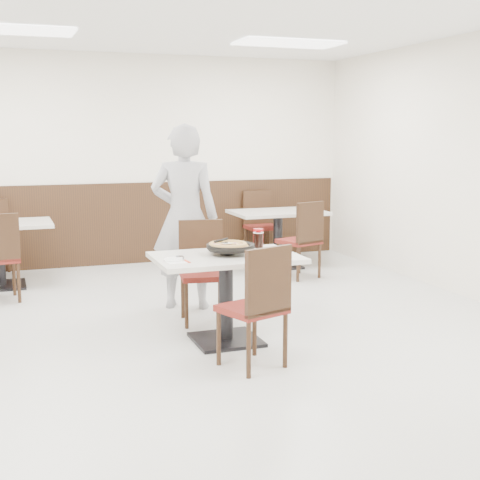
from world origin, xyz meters
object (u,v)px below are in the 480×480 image
object	(u,v)px
chair_near	(252,306)
side_plate	(174,260)
cola_glass	(258,240)
bg_chair_right_near	(299,239)
bg_chair_right_far	(262,225)
pizza_pan	(230,249)
bg_table_right	(278,239)
diner_person	(185,217)
main_table	(226,299)
red_cup	(258,237)
chair_far	(203,273)
pizza	(228,247)

from	to	relation	value
chair_near	side_plate	xyz separation A→B (m)	(-0.46, 0.55, 0.28)
cola_glass	bg_chair_right_near	bearing A→B (deg)	55.88
chair_near	bg_chair_right_far	bearing A→B (deg)	48.29
pizza_pan	bg_table_right	size ratio (longest dim) A/B	0.31
side_plate	diner_person	xyz separation A→B (m)	(0.44, 1.32, 0.17)
cola_glass	main_table	bearing A→B (deg)	-145.72
side_plate	red_cup	bearing A→B (deg)	25.69
main_table	chair_far	xyz separation A→B (m)	(-0.01, 0.63, 0.10)
bg_chair_right_near	chair_near	bearing A→B (deg)	-139.22
side_plate	bg_table_right	size ratio (longest dim) A/B	0.14
chair_far	bg_chair_right_near	world-z (taller)	same
bg_chair_right_far	cola_glass	bearing A→B (deg)	68.60
chair_near	bg_chair_right_near	distance (m)	3.23
pizza_pan	pizza	size ratio (longest dim) A/B	1.06
diner_person	pizza	bearing A→B (deg)	116.81
side_plate	cola_glass	world-z (taller)	cola_glass
bg_chair_right_far	chair_far	bearing A→B (deg)	59.61
pizza	red_cup	xyz separation A→B (m)	(0.38, 0.27, 0.02)
main_table	pizza	bearing A→B (deg)	59.27
chair_far	side_plate	xyz separation A→B (m)	(-0.46, -0.73, 0.28)
chair_near	pizza_pan	bearing A→B (deg)	65.51
chair_near	pizza_pan	xyz separation A→B (m)	(0.06, 0.68, 0.32)
chair_near	cola_glass	world-z (taller)	chair_near
diner_person	bg_chair_right_near	distance (m)	1.96
pizza	bg_chair_right_near	size ratio (longest dim) A/B	0.37
bg_table_right	red_cup	bearing A→B (deg)	-116.59
pizza	diner_person	distance (m)	1.16
pizza	chair_near	bearing A→B (deg)	-94.20
main_table	side_plate	xyz separation A→B (m)	(-0.47, -0.09, 0.38)
pizza_pan	bg_table_right	distance (m)	3.25
pizza	bg_table_right	size ratio (longest dim) A/B	0.29
pizza_pan	red_cup	bearing A→B (deg)	39.49
main_table	chair_far	world-z (taller)	chair_far
diner_person	bg_table_right	world-z (taller)	diner_person
red_cup	bg_chair_right_far	xyz separation A→B (m)	(1.26, 3.11, -0.35)
chair_near	pizza	bearing A→B (deg)	66.56
pizza_pan	diner_person	bearing A→B (deg)	93.79
cola_glass	bg_table_right	distance (m)	2.88
main_table	pizza_pan	distance (m)	0.42
main_table	chair_near	xyz separation A→B (m)	(-0.01, -0.65, 0.10)
cola_glass	bg_table_right	world-z (taller)	cola_glass
pizza	bg_table_right	bearing A→B (deg)	59.43
chair_near	red_cup	size ratio (longest dim) A/B	5.94
red_cup	diner_person	size ratio (longest dim) A/B	0.09
pizza_pan	chair_near	bearing A→B (deg)	-95.25
side_plate	red_cup	distance (m)	0.99
bg_chair_right_near	bg_chair_right_far	size ratio (longest dim) A/B	1.00
bg_table_right	bg_chair_right_near	size ratio (longest dim) A/B	1.26
side_plate	bg_table_right	xyz separation A→B (m)	(2.14, 2.91, -0.38)
bg_chair_right_far	bg_chair_right_near	bearing A→B (deg)	89.42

